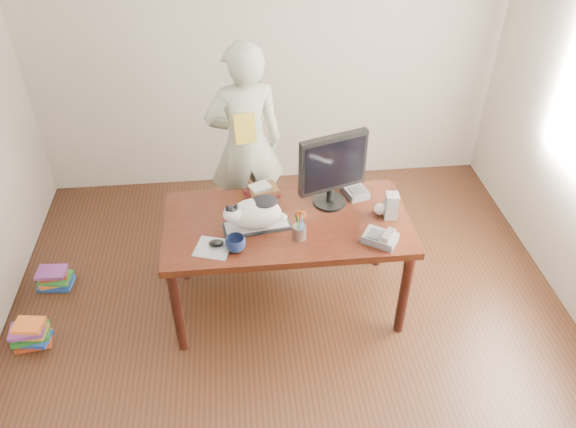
# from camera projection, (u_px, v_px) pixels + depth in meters

# --- Properties ---
(room) EXTENTS (4.50, 4.50, 4.50)m
(room) POSITION_uv_depth(u_px,v_px,m) (299.00, 202.00, 2.81)
(room) COLOR black
(room) RESTS_ON ground
(desk) EXTENTS (1.60, 0.80, 0.75)m
(desk) POSITION_uv_depth(u_px,v_px,m) (286.00, 231.00, 3.81)
(desk) COLOR black
(desk) RESTS_ON ground
(keyboard) EXTENTS (0.45, 0.22, 0.03)m
(keyboard) POSITION_uv_depth(u_px,v_px,m) (257.00, 226.00, 3.60)
(keyboard) COLOR black
(keyboard) RESTS_ON desk
(cat) EXTENTS (0.42, 0.26, 0.24)m
(cat) POSITION_uv_depth(u_px,v_px,m) (254.00, 213.00, 3.52)
(cat) COLOR white
(cat) RESTS_ON keyboard
(monitor) EXTENTS (0.46, 0.29, 0.53)m
(monitor) POSITION_uv_depth(u_px,v_px,m) (333.00, 167.00, 3.62)
(monitor) COLOR black
(monitor) RESTS_ON desk
(pen_cup) EXTENTS (0.10, 0.10, 0.22)m
(pen_cup) POSITION_uv_depth(u_px,v_px,m) (299.00, 231.00, 3.48)
(pen_cup) COLOR #95969B
(pen_cup) RESTS_ON desk
(mousepad) EXTENTS (0.26, 0.25, 0.00)m
(mousepad) POSITION_uv_depth(u_px,v_px,m) (213.00, 248.00, 3.44)
(mousepad) COLOR #B2B8BF
(mousepad) RESTS_ON desk
(mouse) EXTENTS (0.11, 0.09, 0.04)m
(mouse) POSITION_uv_depth(u_px,v_px,m) (216.00, 243.00, 3.45)
(mouse) COLOR black
(mouse) RESTS_ON mousepad
(coffee_mug) EXTENTS (0.17, 0.17, 0.10)m
(coffee_mug) POSITION_uv_depth(u_px,v_px,m) (236.00, 244.00, 3.40)
(coffee_mug) COLOR #0D1636
(coffee_mug) RESTS_ON desk
(phone) EXTENTS (0.25, 0.23, 0.09)m
(phone) POSITION_uv_depth(u_px,v_px,m) (381.00, 238.00, 3.48)
(phone) COLOR slate
(phone) RESTS_ON desk
(speaker) EXTENTS (0.09, 0.10, 0.18)m
(speaker) POSITION_uv_depth(u_px,v_px,m) (391.00, 206.00, 3.64)
(speaker) COLOR #AAAAAC
(speaker) RESTS_ON desk
(baseball) EXTENTS (0.08, 0.08, 0.08)m
(baseball) POSITION_uv_depth(u_px,v_px,m) (380.00, 209.00, 3.69)
(baseball) COLOR white
(baseball) RESTS_ON desk
(book_stack) EXTENTS (0.25, 0.22, 0.08)m
(book_stack) POSITION_uv_depth(u_px,v_px,m) (262.00, 191.00, 3.86)
(book_stack) COLOR #491315
(book_stack) RESTS_ON desk
(calculator) EXTENTS (0.19, 0.22, 0.06)m
(calculator) POSITION_uv_depth(u_px,v_px,m) (355.00, 191.00, 3.88)
(calculator) COLOR slate
(calculator) RESTS_ON desk
(person) EXTENTS (0.66, 0.49, 1.64)m
(person) POSITION_uv_depth(u_px,v_px,m) (245.00, 145.00, 4.29)
(person) COLOR white
(person) RESTS_ON ground
(held_book) EXTENTS (0.17, 0.12, 0.22)m
(held_book) POSITION_uv_depth(u_px,v_px,m) (245.00, 129.00, 4.01)
(held_book) COLOR gold
(held_book) RESTS_ON person
(book_pile_a) EXTENTS (0.27, 0.22, 0.18)m
(book_pile_a) POSITION_uv_depth(u_px,v_px,m) (31.00, 334.00, 3.76)
(book_pile_a) COLOR #AB3318
(book_pile_a) RESTS_ON ground
(book_pile_b) EXTENTS (0.26, 0.20, 0.15)m
(book_pile_b) POSITION_uv_depth(u_px,v_px,m) (55.00, 278.00, 4.20)
(book_pile_b) COLOR navy
(book_pile_b) RESTS_ON ground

